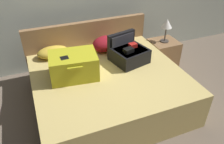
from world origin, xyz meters
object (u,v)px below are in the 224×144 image
object	(u,v)px
pillow_center_head	(53,52)
nightstand	(163,53)
bed	(108,89)
pillow_near_headboard	(105,44)
table_lamp	(167,25)
hard_case_large	(74,65)
hard_case_medium	(129,53)

from	to	relation	value
pillow_center_head	nightstand	bearing A→B (deg)	-3.07
bed	pillow_near_headboard	bearing A→B (deg)	73.02
pillow_center_head	table_lamp	xyz separation A→B (m)	(1.75, -0.09, 0.17)
pillow_near_headboard	table_lamp	bearing A→B (deg)	-0.04
hard_case_large	hard_case_medium	xyz separation A→B (m)	(0.76, 0.08, -0.03)
hard_case_medium	pillow_center_head	distance (m)	1.05
pillow_near_headboard	table_lamp	world-z (taller)	table_lamp
hard_case_medium	nightstand	size ratio (longest dim) A/B	1.14
hard_case_large	hard_case_medium	distance (m)	0.77
nightstand	pillow_center_head	bearing A→B (deg)	176.93
hard_case_large	table_lamp	world-z (taller)	table_lamp
table_lamp	nightstand	bearing A→B (deg)	0.00
bed	hard_case_medium	size ratio (longest dim) A/B	3.64
pillow_center_head	bed	bearing A→B (deg)	-50.23
hard_case_medium	pillow_center_head	xyz separation A→B (m)	(-0.92, 0.49, -0.05)
hard_case_large	pillow_near_headboard	bearing A→B (deg)	46.49
hard_case_medium	hard_case_large	bearing A→B (deg)	172.53
hard_case_large	pillow_center_head	xyz separation A→B (m)	(-0.16, 0.57, -0.08)
pillow_near_headboard	pillow_center_head	bearing A→B (deg)	172.78
hard_case_medium	pillow_center_head	world-z (taller)	hard_case_medium
bed	table_lamp	size ratio (longest dim) A/B	4.85
table_lamp	hard_case_medium	bearing A→B (deg)	-154.62
hard_case_large	nightstand	size ratio (longest dim) A/B	1.35
hard_case_large	table_lamp	size ratio (longest dim) A/B	1.58
nightstand	table_lamp	size ratio (longest dim) A/B	1.17
hard_case_medium	pillow_near_headboard	xyz separation A→B (m)	(-0.19, 0.40, -0.01)
pillow_center_head	nightstand	size ratio (longest dim) A/B	0.96
bed	hard_case_large	distance (m)	0.57
bed	pillow_center_head	size ratio (longest dim) A/B	4.29
nightstand	table_lamp	world-z (taller)	table_lamp
hard_case_large	table_lamp	distance (m)	1.67
nightstand	hard_case_large	bearing A→B (deg)	-163.52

